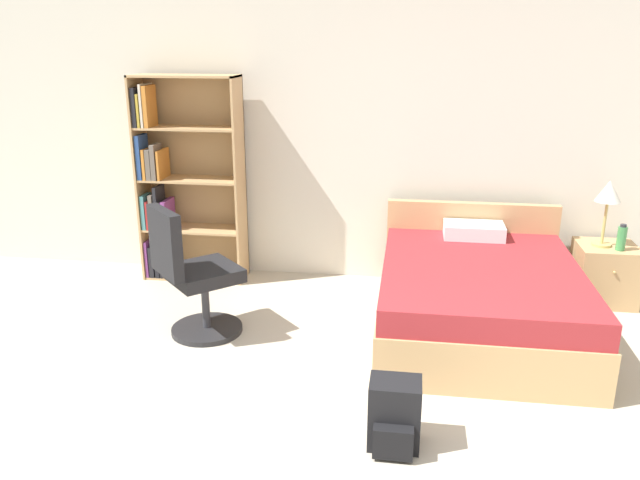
# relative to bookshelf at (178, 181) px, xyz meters

# --- Properties ---
(wall_back) EXTENTS (9.00, 0.06, 2.60)m
(wall_back) POSITION_rel_bookshelf_xyz_m (1.93, 0.25, 0.37)
(wall_back) COLOR silver
(wall_back) RESTS_ON ground_plane
(bookshelf) EXTENTS (0.94, 0.34, 1.87)m
(bookshelf) POSITION_rel_bookshelf_xyz_m (0.00, 0.00, 0.00)
(bookshelf) COLOR tan
(bookshelf) RESTS_ON ground_plane
(bed) EXTENTS (1.48, 1.91, 0.80)m
(bed) POSITION_rel_bookshelf_xyz_m (2.66, -0.79, -0.64)
(bed) COLOR tan
(bed) RESTS_ON ground_plane
(office_chair) EXTENTS (0.72, 0.72, 1.02)m
(office_chair) POSITION_rel_bookshelf_xyz_m (0.53, -1.20, -0.46)
(office_chair) COLOR #232326
(office_chair) RESTS_ON ground_plane
(nightstand) EXTENTS (0.48, 0.49, 0.50)m
(nightstand) POSITION_rel_bookshelf_xyz_m (3.78, -0.06, -0.67)
(nightstand) COLOR tan
(nightstand) RESTS_ON ground_plane
(table_lamp) EXTENTS (0.20, 0.20, 0.56)m
(table_lamp) POSITION_rel_bookshelf_xyz_m (3.72, -0.07, 0.01)
(table_lamp) COLOR tan
(table_lamp) RESTS_ON nightstand
(water_bottle) EXTENTS (0.07, 0.07, 0.22)m
(water_bottle) POSITION_rel_bookshelf_xyz_m (3.84, -0.18, -0.32)
(water_bottle) COLOR #3F8C4C
(water_bottle) RESTS_ON nightstand
(backpack_black) EXTENTS (0.28, 0.29, 0.39)m
(backpack_black) POSITION_rel_bookshelf_xyz_m (2.08, -2.36, -0.74)
(backpack_black) COLOR black
(backpack_black) RESTS_ON ground_plane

